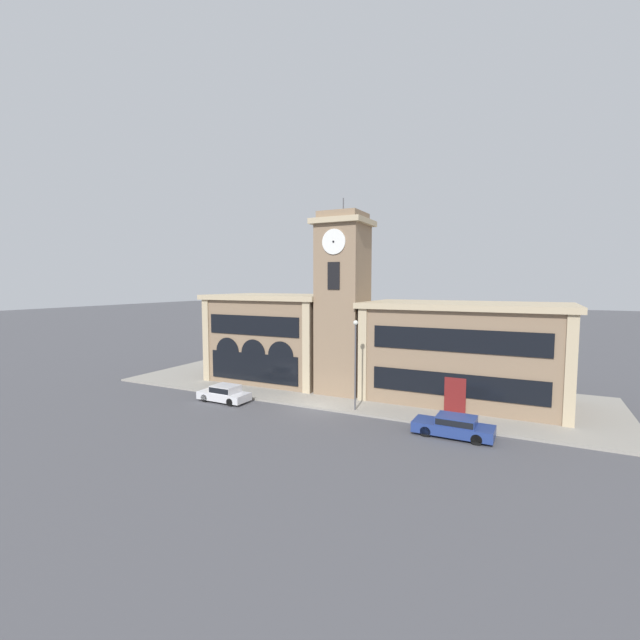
# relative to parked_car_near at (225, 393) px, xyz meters

# --- Properties ---
(ground_plane) EXTENTS (300.00, 300.00, 0.00)m
(ground_plane) POSITION_rel_parked_car_near_xyz_m (7.45, 1.33, -0.70)
(ground_plane) COLOR #4C4C51
(sidewalk_kerb) EXTENTS (42.34, 13.37, 0.15)m
(sidewalk_kerb) POSITION_rel_parked_car_near_xyz_m (7.45, 8.02, -0.62)
(sidewalk_kerb) COLOR gray
(sidewalk_kerb) RESTS_ON ground_plane
(clock_tower) EXTENTS (4.44, 4.44, 16.57)m
(clock_tower) POSITION_rel_parked_car_near_xyz_m (7.45, 6.62, 7.05)
(clock_tower) COLOR #897056
(clock_tower) RESTS_ON ground_plane
(town_hall_left_wing) EXTENTS (12.27, 8.65, 8.39)m
(town_hall_left_wing) POSITION_rel_parked_car_near_xyz_m (-0.50, 8.69, 3.52)
(town_hall_left_wing) COLOR #897056
(town_hall_left_wing) RESTS_ON ground_plane
(town_hall_right_wing) EXTENTS (15.70, 8.65, 7.95)m
(town_hall_right_wing) POSITION_rel_parked_car_near_xyz_m (17.12, 8.70, 3.31)
(town_hall_right_wing) COLOR #897056
(town_hall_right_wing) RESTS_ON ground_plane
(parked_car_near) EXTENTS (4.23, 1.95, 1.34)m
(parked_car_near) POSITION_rel_parked_car_near_xyz_m (0.00, 0.00, 0.00)
(parked_car_near) COLOR silver
(parked_car_near) RESTS_ON ground_plane
(parked_car_mid) EXTENTS (4.88, 1.96, 1.32)m
(parked_car_mid) POSITION_rel_parked_car_near_xyz_m (17.82, -0.00, 0.00)
(parked_car_mid) COLOR navy
(parked_car_mid) RESTS_ON ground_plane
(street_lamp) EXTENTS (0.36, 0.36, 6.65)m
(street_lamp) POSITION_rel_parked_car_near_xyz_m (10.40, 2.11, 3.73)
(street_lamp) COLOR #4C4C51
(street_lamp) RESTS_ON sidewalk_kerb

